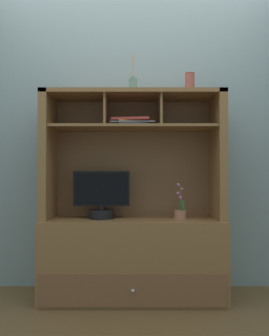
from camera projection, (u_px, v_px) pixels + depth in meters
floor_plane at (134, 299)px, 2.62m from camera, size 6.00×6.00×0.02m
back_wall at (135, 116)px, 2.90m from camera, size 6.00×0.02×2.80m
media_console at (135, 235)px, 2.63m from camera, size 1.34×0.50×1.53m
tv_monitor at (103, 198)px, 2.62m from camera, size 0.42×0.19×0.36m
potted_orchid at (182, 213)px, 2.61m from camera, size 0.11×0.11×0.27m
magazine_stack_left at (134, 123)px, 2.62m from camera, size 0.33×0.29×0.05m
diffuser_bottle at (134, 85)px, 2.62m from camera, size 0.06×0.06×0.29m
ceramic_vase at (191, 83)px, 2.67m from camera, size 0.08×0.08×0.16m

